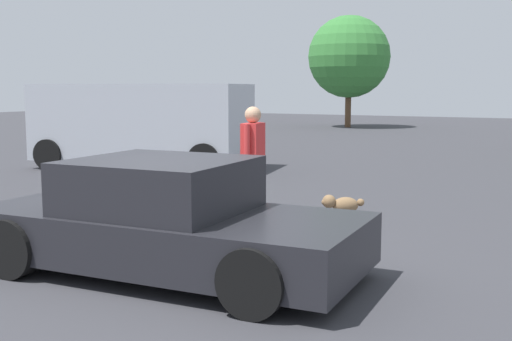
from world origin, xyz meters
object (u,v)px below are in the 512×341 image
object	(u,v)px
dog	(342,205)
pedestrian	(253,155)
sedan_foreground	(166,221)
van_white	(141,123)

from	to	relation	value
dog	pedestrian	xyz separation A→B (m)	(-1.06, -0.86, 0.78)
sedan_foreground	dog	bearing A→B (deg)	74.75
sedan_foreground	dog	size ratio (longest dim) A/B	7.91
dog	sedan_foreground	bearing A→B (deg)	38.54
sedan_foreground	pedestrian	world-z (taller)	pedestrian
dog	van_white	distance (m)	7.81
dog	van_white	world-z (taller)	van_white
sedan_foreground	pedestrian	distance (m)	2.63
van_white	pedestrian	bearing A→B (deg)	129.13
sedan_foreground	pedestrian	bearing A→B (deg)	94.01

